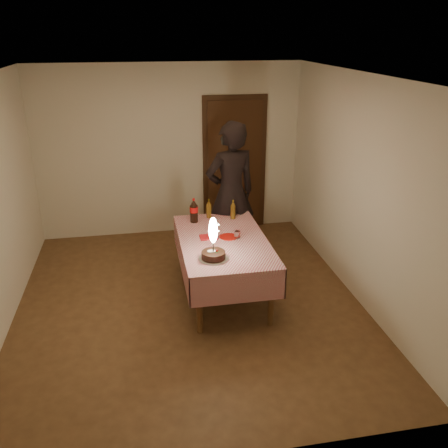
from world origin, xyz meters
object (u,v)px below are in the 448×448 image
(birthday_cake, at_px, (213,248))
(red_cup, at_px, (215,235))
(amber_bottle_right, at_px, (233,210))
(photographer, at_px, (231,193))
(cola_bottle, at_px, (194,211))
(amber_bottle_left, at_px, (209,209))
(dining_table, at_px, (223,247))
(clear_cup, at_px, (237,235))
(red_plate, at_px, (228,237))

(birthday_cake, bearing_deg, red_cup, 78.89)
(amber_bottle_right, bearing_deg, photographer, 84.45)
(cola_bottle, relative_size, amber_bottle_right, 1.25)
(cola_bottle, xyz_separation_m, photographer, (0.54, 0.31, 0.09))
(birthday_cake, relative_size, cola_bottle, 1.51)
(birthday_cake, xyz_separation_m, amber_bottle_right, (0.44, 1.11, -0.01))
(birthday_cake, bearing_deg, amber_bottle_left, 83.40)
(dining_table, height_order, clear_cup, clear_cup)
(amber_bottle_left, xyz_separation_m, amber_bottle_right, (0.30, -0.10, 0.00))
(cola_bottle, bearing_deg, birthday_cake, -86.20)
(birthday_cake, xyz_separation_m, red_cup, (0.10, 0.50, -0.08))
(birthday_cake, distance_m, amber_bottle_right, 1.19)
(red_cup, bearing_deg, cola_bottle, 106.19)
(red_plate, bearing_deg, clear_cup, -25.68)
(red_plate, relative_size, amber_bottle_right, 0.86)
(red_plate, xyz_separation_m, amber_bottle_right, (0.17, 0.58, 0.11))
(red_cup, bearing_deg, photographer, 67.59)
(birthday_cake, distance_m, red_plate, 0.60)
(red_cup, xyz_separation_m, amber_bottle_left, (0.04, 0.70, 0.07))
(dining_table, distance_m, red_cup, 0.18)
(amber_bottle_left, bearing_deg, red_plate, -79.24)
(red_plate, relative_size, amber_bottle_left, 0.86)
(dining_table, height_order, red_plate, red_plate)
(clear_cup, relative_size, amber_bottle_left, 0.35)
(red_plate, bearing_deg, amber_bottle_left, 100.76)
(amber_bottle_right, bearing_deg, red_plate, -106.67)
(clear_cup, bearing_deg, amber_bottle_left, 107.38)
(red_plate, height_order, photographer, photographer)
(photographer, bearing_deg, red_cup, -112.41)
(red_plate, distance_m, photographer, 0.93)
(cola_bottle, relative_size, amber_bottle_left, 1.25)
(red_plate, height_order, amber_bottle_right, amber_bottle_right)
(red_cup, height_order, clear_cup, red_cup)
(birthday_cake, bearing_deg, cola_bottle, 93.80)
(birthday_cake, height_order, clear_cup, birthday_cake)
(red_cup, bearing_deg, clear_cup, -3.96)
(photographer, bearing_deg, cola_bottle, -149.84)
(birthday_cake, relative_size, amber_bottle_left, 1.88)
(birthday_cake, height_order, cola_bottle, birthday_cake)
(cola_bottle, bearing_deg, dining_table, -66.16)
(red_plate, height_order, cola_bottle, cola_bottle)
(birthday_cake, height_order, photographer, photographer)
(dining_table, distance_m, amber_bottle_left, 0.76)
(red_cup, xyz_separation_m, clear_cup, (0.27, -0.02, -0.01))
(red_plate, xyz_separation_m, amber_bottle_left, (-0.13, 0.68, 0.11))
(birthday_cake, distance_m, photographer, 1.48)
(red_plate, bearing_deg, cola_bottle, 121.38)
(amber_bottle_right, xyz_separation_m, photographer, (0.03, 0.29, 0.13))
(cola_bottle, height_order, amber_bottle_right, cola_bottle)
(cola_bottle, distance_m, photographer, 0.63)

